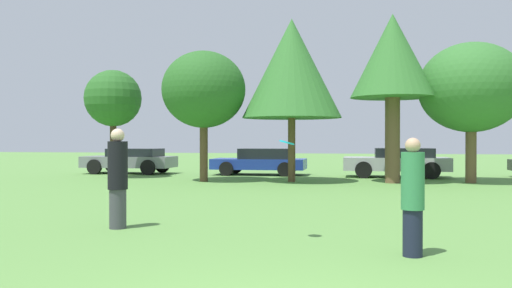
# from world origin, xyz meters

# --- Properties ---
(person_thrower) EXTENTS (0.36, 0.36, 1.84)m
(person_thrower) POSITION_xyz_m (-3.67, 4.99, 0.93)
(person_thrower) COLOR #3F3F47
(person_thrower) RESTS_ON ground
(person_catcher) EXTENTS (0.32, 0.32, 1.66)m
(person_catcher) POSITION_xyz_m (1.42, 3.56, 0.84)
(person_catcher) COLOR #191E33
(person_catcher) RESTS_ON ground
(frisbee) EXTENTS (0.25, 0.25, 0.10)m
(frisbee) POSITION_xyz_m (-0.46, 4.36, 1.59)
(frisbee) COLOR #19B2D8
(tree_0) EXTENTS (2.42, 2.42, 4.63)m
(tree_0) POSITION_xyz_m (-9.54, 17.02, 3.39)
(tree_0) COLOR #473323
(tree_0) RESTS_ON ground
(tree_1) EXTENTS (3.28, 3.28, 5.12)m
(tree_1) POSITION_xyz_m (-5.19, 15.91, 3.60)
(tree_1) COLOR brown
(tree_1) RESTS_ON ground
(tree_2) EXTENTS (3.88, 3.88, 6.37)m
(tree_2) POSITION_xyz_m (-1.78, 16.42, 4.42)
(tree_2) COLOR brown
(tree_2) RESTS_ON ground
(tree_3) EXTENTS (3.18, 3.18, 6.42)m
(tree_3) POSITION_xyz_m (2.05, 16.53, 4.73)
(tree_3) COLOR brown
(tree_3) RESTS_ON ground
(tree_4) EXTENTS (3.91, 3.91, 5.32)m
(tree_4) POSITION_xyz_m (4.97, 17.07, 3.60)
(tree_4) COLOR brown
(tree_4) RESTS_ON ground
(parked_car_grey) EXTENTS (4.38, 2.03, 1.22)m
(parked_car_grey) POSITION_xyz_m (-10.06, 19.98, 0.67)
(parked_car_grey) COLOR slate
(parked_car_grey) RESTS_ON ground
(parked_car_blue) EXTENTS (4.34, 2.08, 1.23)m
(parked_car_blue) POSITION_xyz_m (-3.65, 20.17, 0.65)
(parked_car_blue) COLOR #1E389E
(parked_car_blue) RESTS_ON ground
(parked_car_silver) EXTENTS (4.50, 2.05, 1.28)m
(parked_car_silver) POSITION_xyz_m (2.49, 19.70, 0.70)
(parked_car_silver) COLOR #B2B2B7
(parked_car_silver) RESTS_ON ground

